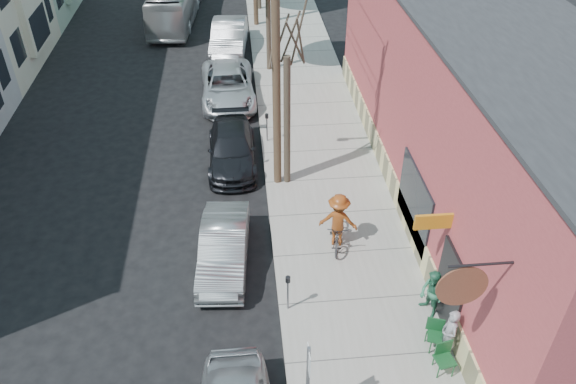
{
  "coord_description": "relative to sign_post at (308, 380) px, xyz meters",
  "views": [
    {
      "loc": [
        1.24,
        -10.86,
        12.36
      ],
      "look_at": [
        2.6,
        3.53,
        1.5
      ],
      "focal_mm": 35.0,
      "sensor_mm": 36.0,
      "label": 1
    }
  ],
  "objects": [
    {
      "name": "ground",
      "position": [
        -2.35,
        3.7,
        -1.83
      ],
      "size": [
        120.0,
        120.0,
        0.0
      ],
      "primitive_type": "plane",
      "color": "black"
    },
    {
      "name": "sidewalk",
      "position": [
        1.9,
        14.7,
        -1.76
      ],
      "size": [
        4.5,
        58.0,
        0.15
      ],
      "primitive_type": "cube",
      "color": "gray",
      "rests_on": "ground"
    },
    {
      "name": "cafe_building",
      "position": [
        6.64,
        8.69,
        1.47
      ],
      "size": [
        6.6,
        20.2,
        6.61
      ],
      "color": "#AB3F44",
      "rests_on": "ground"
    },
    {
      "name": "sign_post",
      "position": [
        0.0,
        0.0,
        0.0
      ],
      "size": [
        0.07,
        0.45,
        2.8
      ],
      "color": "slate",
      "rests_on": "sidewalk"
    },
    {
      "name": "parking_meter_near",
      "position": [
        -0.1,
        3.55,
        -0.85
      ],
      "size": [
        0.14,
        0.14,
        1.24
      ],
      "color": "slate",
      "rests_on": "sidewalk"
    },
    {
      "name": "parking_meter_far",
      "position": [
        -0.1,
        12.63,
        -0.85
      ],
      "size": [
        0.14,
        0.14,
        1.24
      ],
      "color": "slate",
      "rests_on": "sidewalk"
    },
    {
      "name": "utility_pole_near",
      "position": [
        0.04,
        9.75,
        3.58
      ],
      "size": [
        3.57,
        0.28,
        10.0
      ],
      "color": "#503A28",
      "rests_on": "sidewalk"
    },
    {
      "name": "tree_bare",
      "position": [
        0.45,
        9.73,
        0.78
      ],
      "size": [
        0.24,
        0.24,
        4.92
      ],
      "color": "#44392C",
      "rests_on": "sidewalk"
    },
    {
      "name": "patio_chair_a",
      "position": [
        3.63,
        1.85,
        -1.24
      ],
      "size": [
        0.64,
        0.64,
        0.88
      ],
      "primitive_type": null,
      "rotation": [
        0.0,
        0.0,
        -0.34
      ],
      "color": "#144822",
      "rests_on": "sidewalk"
    },
    {
      "name": "patio_chair_b",
      "position": [
        3.61,
        1.11,
        -1.24
      ],
      "size": [
        0.59,
        0.59,
        0.88
      ],
      "primitive_type": null,
      "rotation": [
        0.0,
        0.0,
        0.2
      ],
      "color": "#144822",
      "rests_on": "sidewalk"
    },
    {
      "name": "patron_grey",
      "position": [
        3.83,
        1.61,
        -0.89
      ],
      "size": [
        0.38,
        0.58,
        1.58
      ],
      "primitive_type": "imported",
      "rotation": [
        0.0,
        0.0,
        -1.57
      ],
      "color": "gray",
      "rests_on": "sidewalk"
    },
    {
      "name": "patron_green",
      "position": [
        3.8,
        2.99,
        -0.91
      ],
      "size": [
        0.8,
        0.91,
        1.55
      ],
      "primitive_type": "imported",
      "rotation": [
        0.0,
        0.0,
        -1.24
      ],
      "color": "#2D7251",
      "rests_on": "sidewalk"
    },
    {
      "name": "cyclist",
      "position": [
        1.73,
        6.16,
        -0.74
      ],
      "size": [
        1.37,
        1.02,
        1.89
      ],
      "primitive_type": "imported",
      "rotation": [
        0.0,
        0.0,
        2.85
      ],
      "color": "brown",
      "rests_on": "sidewalk"
    },
    {
      "name": "cyclist_bike",
      "position": [
        1.73,
        6.16,
        -1.19
      ],
      "size": [
        0.98,
        1.97,
        0.99
      ],
      "primitive_type": "imported",
      "rotation": [
        0.0,
        0.0,
        -0.18
      ],
      "color": "black",
      "rests_on": "sidewalk"
    },
    {
      "name": "car_1",
      "position": [
        -1.88,
        5.69,
        -1.17
      ],
      "size": [
        1.7,
        4.11,
        1.32
      ],
      "primitive_type": "imported",
      "rotation": [
        0.0,
        0.0,
        -0.08
      ],
      "color": "gray",
      "rests_on": "ground"
    },
    {
      "name": "car_2",
      "position": [
        -1.55,
        11.37,
        -1.19
      ],
      "size": [
        1.82,
        4.46,
        1.29
      ],
      "primitive_type": "imported",
      "rotation": [
        0.0,
        0.0,
        0.0
      ],
      "color": "black",
      "rests_on": "ground"
    },
    {
      "name": "car_3",
      "position": [
        -1.66,
        16.68,
        -1.12
      ],
      "size": [
        2.54,
        5.23,
        1.43
      ],
      "primitive_type": "imported",
      "rotation": [
        0.0,
        0.0,
        0.03
      ],
      "color": "silver",
      "rests_on": "ground"
    },
    {
      "name": "car_4",
      "position": [
        -1.55,
        22.28,
        -1.0
      ],
      "size": [
        2.19,
        5.18,
        1.66
      ],
      "primitive_type": "imported",
      "rotation": [
        0.0,
        0.0,
        -0.09
      ],
      "color": "gray",
      "rests_on": "ground"
    }
  ]
}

